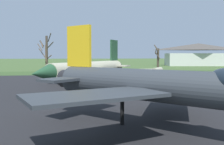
{
  "coord_description": "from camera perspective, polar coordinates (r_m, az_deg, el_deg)",
  "views": [
    {
      "loc": [
        -9.46,
        -8.47,
        3.9
      ],
      "look_at": [
        -4.9,
        22.3,
        1.85
      ],
      "focal_mm": 42.08,
      "sensor_mm": 36.0,
      "label": 1
    }
  ],
  "objects": [
    {
      "name": "grass_verge_strip",
      "position": [
        58.84,
        0.84,
        -0.01
      ],
      "size": [
        166.27,
        12.0,
        0.06
      ],
      "primitive_type": "cube",
      "color": "#365025",
      "rests_on": "ground"
    },
    {
      "name": "bare_tree_center",
      "position": [
        70.13,
        9.91,
        3.17
      ],
      "size": [
        1.49,
        2.03,
        6.71
      ],
      "color": "#42382D",
      "rests_on": "ground"
    },
    {
      "name": "bare_tree_far_left",
      "position": [
        66.83,
        -14.0,
        4.42
      ],
      "size": [
        3.56,
        3.51,
        9.38
      ],
      "color": "#42382D",
      "rests_on": "ground"
    },
    {
      "name": "bare_tree_left_of_center",
      "position": [
        62.22,
        -14.27,
        3.4
      ],
      "size": [
        3.3,
        3.28,
        6.96
      ],
      "color": "brown",
      "rests_on": "ground"
    },
    {
      "name": "jet_fighter_front_left",
      "position": [
        29.57,
        -5.12,
        0.86
      ],
      "size": [
        14.16,
        15.56,
        5.96
      ],
      "color": "#B7B293",
      "rests_on": "ground"
    },
    {
      "name": "jet_fighter_rear_center",
      "position": [
        12.85,
        14.8,
        -3.01
      ],
      "size": [
        14.2,
        14.38,
        5.74
      ],
      "color": "#33383D",
      "rests_on": "ground"
    },
    {
      "name": "asphalt_apron",
      "position": [
        26.8,
        12.38,
        -4.64
      ],
      "size": [
        106.27,
        54.34,
        0.05
      ],
      "primitive_type": "cube",
      "color": "black",
      "rests_on": "ground"
    },
    {
      "name": "visitor_building",
      "position": [
        103.88,
        18.25,
        3.69
      ],
      "size": [
        26.01,
        14.47,
        8.36
      ],
      "color": "beige",
      "rests_on": "ground"
    }
  ]
}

